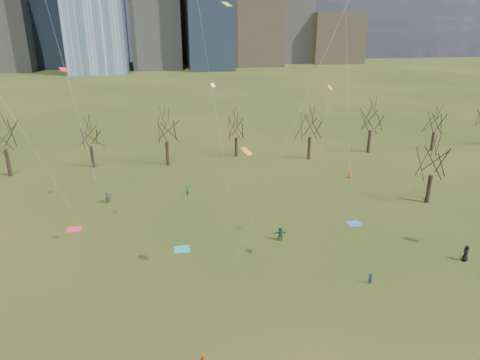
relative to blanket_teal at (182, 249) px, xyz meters
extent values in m
plane|color=black|center=(6.28, -11.26, -0.01)|extent=(500.00, 500.00, 0.00)
cube|color=#384C66|center=(-53.72, 208.74, 32.48)|extent=(25.00, 25.00, 65.00)
cube|color=slate|center=(76.28, 218.74, 28.98)|extent=(22.00, 22.00, 58.00)
cube|color=#726347|center=(11.28, 228.74, 23.98)|extent=(30.00, 30.00, 48.00)
cube|color=#726347|center=(101.28, 213.74, 13.98)|extent=(30.00, 28.00, 28.00)
cylinder|color=black|center=(-24.72, 27.74, 2.12)|extent=(0.55, 0.55, 4.28)
cylinder|color=black|center=(-12.72, 29.74, 1.79)|extent=(0.52, 0.52, 3.60)
cylinder|color=black|center=(-0.72, 28.74, 2.01)|extent=(0.54, 0.54, 4.05)
cylinder|color=black|center=(11.28, 31.74, 1.67)|extent=(0.51, 0.51, 3.38)
cylinder|color=black|center=(23.28, 27.74, 1.97)|extent=(0.54, 0.54, 3.96)
cylinder|color=black|center=(35.28, 29.74, 2.05)|extent=(0.54, 0.54, 4.14)
cylinder|color=black|center=(47.28, 28.74, 1.74)|extent=(0.52, 0.52, 3.51)
cylinder|color=black|center=(32.28, 6.74, 1.90)|extent=(0.53, 0.53, 3.83)
cube|color=teal|center=(0.00, 0.00, 0.00)|extent=(1.60, 1.50, 0.03)
cube|color=#2652B3|center=(20.19, 2.49, 0.00)|extent=(1.60, 1.50, 0.03)
cube|color=red|center=(-11.83, 6.86, 0.00)|extent=(1.60, 1.50, 0.03)
imported|color=#166534|center=(10.57, 0.11, 0.79)|extent=(1.50, 0.49, 1.61)
imported|color=black|center=(27.39, -7.29, 0.83)|extent=(0.98, 0.85, 1.69)
imported|color=#2546A0|center=(16.31, -9.33, 0.53)|extent=(0.49, 0.58, 1.09)
imported|color=#5C5C61|center=(-8.82, 14.26, 0.79)|extent=(1.11, 1.54, 1.60)
imported|color=orange|center=(26.26, 17.46, 0.68)|extent=(0.61, 0.78, 1.40)
imported|color=#166652|center=(1.55, 14.64, 0.78)|extent=(0.57, 0.68, 1.59)
plane|color=orange|center=(5.36, -7.23, 12.39)|extent=(1.25, 1.24, 0.50)
cylinder|color=silver|center=(5.53, -11.34, 6.89)|extent=(0.36, 8.23, 11.01)
cylinder|color=orange|center=(5.36, -7.23, 10.75)|extent=(0.04, 0.04, 2.70)
plane|color=gold|center=(3.94, -6.74, 23.34)|extent=(1.03, 1.01, 0.32)
cylinder|color=silver|center=(7.11, -10.18, 12.36)|extent=(6.35, 6.90, 21.96)
cylinder|color=silver|center=(4.30, 6.67, 15.44)|extent=(4.96, 8.97, 28.11)
cylinder|color=silver|center=(-12.24, 17.60, 13.92)|extent=(2.87, 3.32, 25.08)
plane|color=orange|center=(21.98, 17.05, 13.68)|extent=(1.11, 1.09, 0.60)
cylinder|color=silver|center=(20.20, 13.11, 7.53)|extent=(3.60, 7.89, 12.31)
cylinder|color=orange|center=(21.98, 17.05, 11.91)|extent=(0.04, 0.04, 3.00)
plane|color=#F51B44|center=(-9.76, 2.70, 18.11)|extent=(1.13, 1.11, 0.29)
cylinder|color=silver|center=(-11.39, -1.56, 9.75)|extent=(3.28, 8.54, 16.73)
cylinder|color=silver|center=(22.34, 13.01, 17.16)|extent=(6.01, 5.20, 31.55)
plane|color=white|center=(6.70, 25.75, 13.27)|extent=(0.95, 0.84, 0.53)
cylinder|color=silver|center=(8.27, 21.18, 7.33)|extent=(3.17, 9.16, 11.89)
camera|label=1|loc=(-1.10, -39.61, 22.00)|focal=32.00mm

